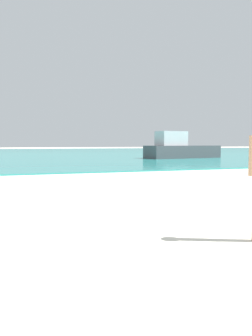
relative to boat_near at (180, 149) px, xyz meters
name	(u,v)px	position (x,y,z in m)	size (l,w,h in m)	color
water	(25,153)	(-11.12, 19.64, -0.76)	(160.00, 60.00, 0.06)	teal
boat_near	(180,149)	(0.00, 0.00, 0.00)	(6.40, 2.84, 2.10)	#4C4C51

